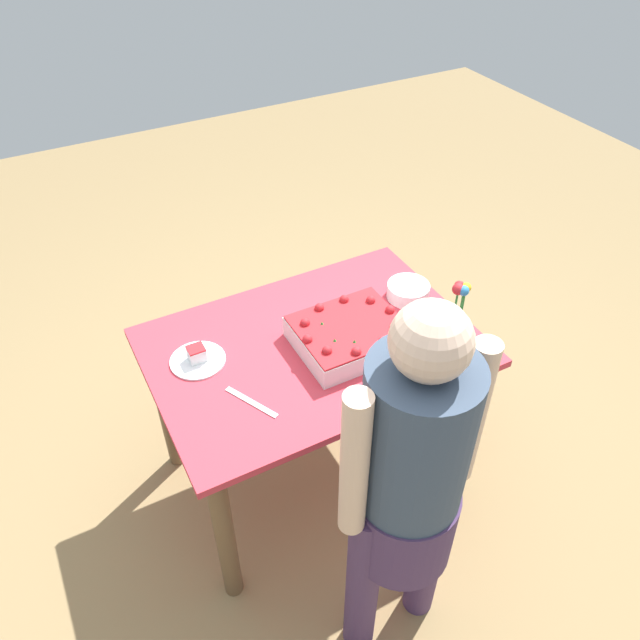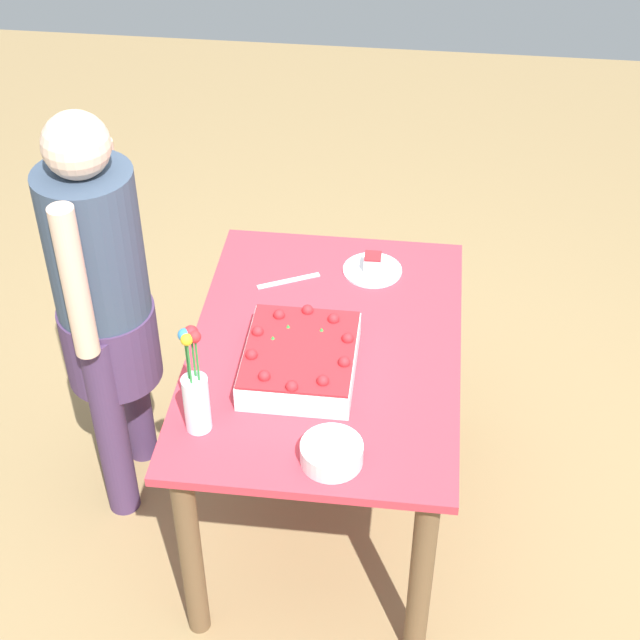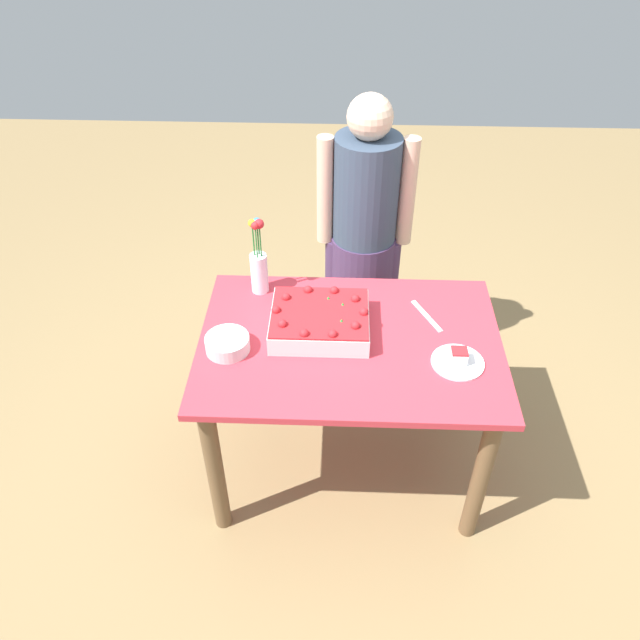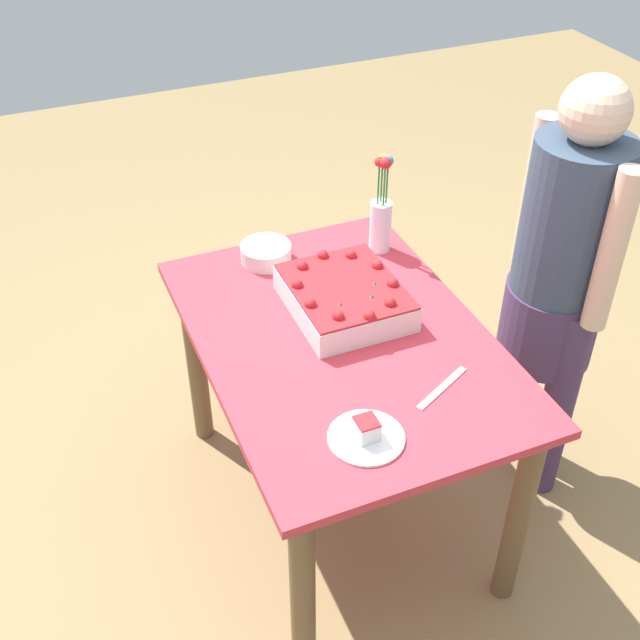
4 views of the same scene
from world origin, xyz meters
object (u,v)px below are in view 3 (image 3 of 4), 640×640
(sheet_cake, at_px, (320,320))
(cake_knife, at_px, (427,316))
(serving_plate_with_slice, at_px, (458,360))
(fruit_bowl, at_px, (227,344))
(flower_vase, at_px, (259,265))
(person_standing, at_px, (364,227))

(sheet_cake, relative_size, cake_knife, 1.78)
(serving_plate_with_slice, distance_m, fruit_bowl, 0.88)
(sheet_cake, distance_m, flower_vase, 0.38)
(sheet_cake, distance_m, serving_plate_with_slice, 0.56)
(sheet_cake, distance_m, person_standing, 0.68)
(fruit_bowl, bearing_deg, sheet_cake, -159.30)
(cake_knife, relative_size, person_standing, 0.15)
(person_standing, bearing_deg, fruit_bowl, -34.29)
(sheet_cake, height_order, fruit_bowl, sheet_cake)
(flower_vase, xyz_separation_m, fruit_bowl, (0.08, 0.39, -0.10))
(flower_vase, bearing_deg, serving_plate_with_slice, 151.79)
(sheet_cake, bearing_deg, cake_knife, -167.21)
(cake_knife, bearing_deg, person_standing, -2.11)
(person_standing, bearing_deg, cake_knife, 24.41)
(serving_plate_with_slice, bearing_deg, person_standing, -67.54)
(flower_vase, relative_size, fruit_bowl, 2.06)
(cake_knife, height_order, person_standing, person_standing)
(serving_plate_with_slice, xyz_separation_m, fruit_bowl, (0.88, -0.04, 0.01))
(flower_vase, height_order, fruit_bowl, flower_vase)
(cake_knife, bearing_deg, sheet_cake, 76.28)
(sheet_cake, bearing_deg, serving_plate_with_slice, 161.64)
(flower_vase, bearing_deg, sheet_cake, 136.75)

